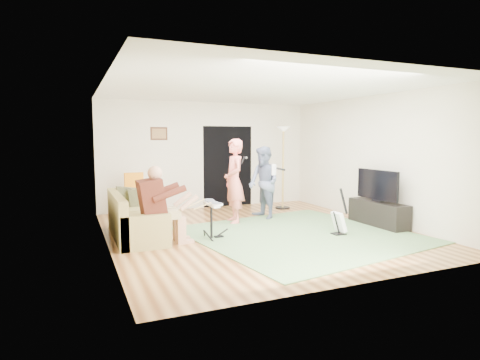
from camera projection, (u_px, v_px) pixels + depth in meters
The scene contains 19 objects.
floor at pixel (258, 232), 7.70m from camera, with size 6.00×6.00×0.00m, color brown.
walls at pixel (258, 162), 7.56m from camera, with size 5.50×6.00×2.70m, color silver, non-canonical shape.
ceiling at pixel (259, 89), 7.42m from camera, with size 6.00×6.00×0.00m, color white.
window_blinds at pixel (104, 153), 6.65m from camera, with size 2.05×2.05×0.00m, color olive.
doorway at pixel (228, 166), 10.54m from camera, with size 2.10×2.10×0.00m, color black.
picture_frame at pixel (159, 134), 9.75m from camera, with size 0.42×0.03×0.32m, color #3F2314.
area_rug at pixel (301, 235), 7.43m from camera, with size 3.72×3.73×0.02m, color #58804E.
sofa at pixel (132, 223), 7.23m from camera, with size 0.82×1.99×0.80m.
drummer at pixel (162, 214), 6.77m from camera, with size 0.87×0.49×1.33m.
drum_kit at pixel (211, 222), 7.13m from camera, with size 0.37×0.67×0.69m.
singer at pixel (234, 181), 8.44m from camera, with size 0.65×0.43×1.78m, color #F9776C.
microphone at pixel (243, 160), 8.47m from camera, with size 0.06×0.06×0.24m, color black, non-canonical shape.
guitarist at pixel (264, 183), 8.90m from camera, with size 0.78×0.61×1.61m, color slate.
guitar_held at pixel (272, 169), 8.94m from camera, with size 0.12×0.60×0.26m, color white, non-canonical shape.
guitar_spare at pixel (339, 222), 7.42m from camera, with size 0.31×0.28×0.87m.
torchiere_lamp at pixel (283, 153), 10.11m from camera, with size 0.37×0.37×2.08m.
dining_chair at pixel (136, 203), 8.85m from camera, with size 0.48×0.50×1.03m.
tv_cabinet at pixel (378, 214), 8.21m from camera, with size 0.40×1.40×0.50m, color black.
television at pixel (377, 185), 8.13m from camera, with size 0.06×1.11×0.61m, color black.
Camera 1 is at (-3.28, -6.81, 1.79)m, focal length 30.00 mm.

